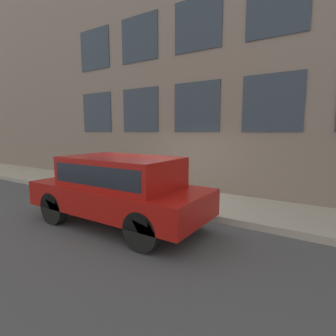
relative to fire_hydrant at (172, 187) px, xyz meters
name	(u,v)px	position (x,y,z in m)	size (l,w,h in m)	color
ground_plane	(157,211)	(-0.66, 0.10, -0.61)	(80.00, 80.00, 0.00)	#47474C
sidewalk	(178,199)	(0.55, 0.10, -0.52)	(2.40, 60.00, 0.18)	#A8A093
building_facade	(200,23)	(1.90, 0.10, 5.30)	(0.33, 40.00, 11.84)	gray
fire_hydrant	(172,187)	(0.00, 0.00, 0.00)	(0.33, 0.44, 0.84)	gold
person	(164,175)	(0.15, 0.40, 0.29)	(0.29, 0.19, 1.21)	#232328
parked_truck_red_near	(119,186)	(-2.08, 0.19, 0.37)	(1.85, 4.47, 1.68)	black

